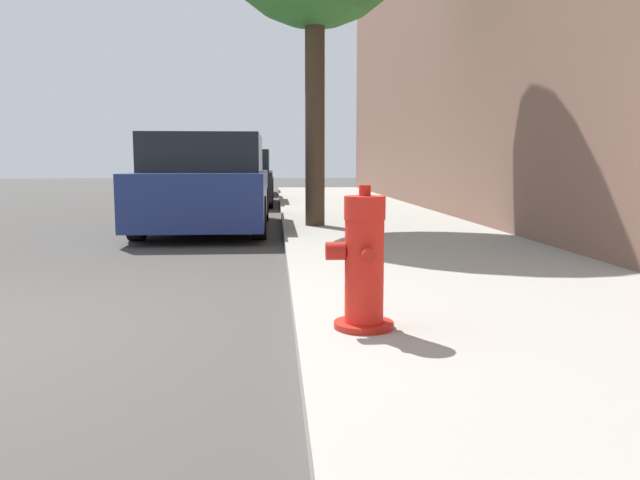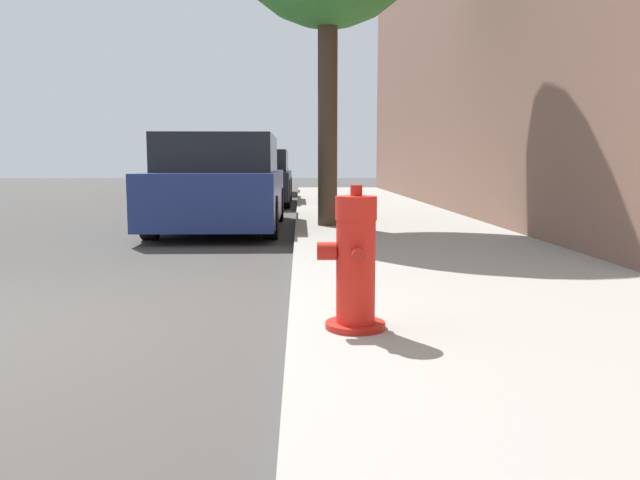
% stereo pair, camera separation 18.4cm
% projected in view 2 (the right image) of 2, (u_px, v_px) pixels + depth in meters
% --- Properties ---
extents(sidewalk_slab, '(2.95, 40.00, 0.13)m').
position_uv_depth(sidewalk_slab, '(535.00, 329.00, 3.72)').
color(sidewalk_slab, '#99968E').
rests_on(sidewalk_slab, ground_plane).
extents(fire_hydrant, '(0.38, 0.39, 0.80)m').
position_uv_depth(fire_hydrant, '(355.00, 265.00, 3.45)').
color(fire_hydrant, red).
rests_on(fire_hydrant, sidewalk_slab).
extents(parked_car_near, '(1.85, 4.33, 1.47)m').
position_uv_depth(parked_car_near, '(222.00, 185.00, 9.78)').
color(parked_car_near, navy).
rests_on(parked_car_near, ground_plane).
extents(parked_car_mid, '(1.87, 4.22, 1.36)m').
position_uv_depth(parked_car_mid, '(254.00, 178.00, 15.60)').
color(parked_car_mid, black).
rests_on(parked_car_mid, ground_plane).
extents(parked_car_far, '(1.88, 3.89, 1.44)m').
position_uv_depth(parked_car_far, '(260.00, 173.00, 20.97)').
color(parked_car_far, '#4C5156').
rests_on(parked_car_far, ground_plane).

